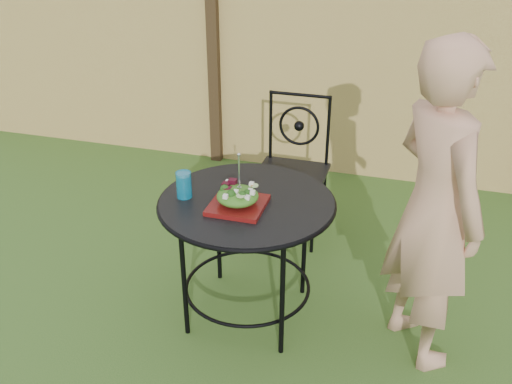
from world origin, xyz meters
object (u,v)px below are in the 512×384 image
salad_plate (238,205)px  patio_chair (293,164)px  diner (435,209)px  patio_table (247,223)px

salad_plate → patio_chair: bearing=87.4°
diner → salad_plate: 0.95m
patio_chair → salad_plate: bearing=-92.6°
patio_chair → salad_plate: patio_chair is taller
diner → patio_chair: bearing=7.3°
patio_chair → diner: (0.89, -0.96, 0.31)m
diner → salad_plate: bearing=59.7°
patio_table → diner: size_ratio=0.57×
patio_table → diner: bearing=0.0°
patio_table → patio_chair: 0.96m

